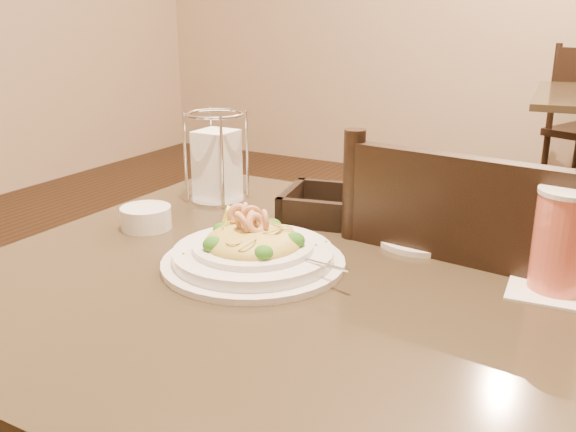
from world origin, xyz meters
The scene contains 8 objects.
main_table centered at (0.00, 0.00, 0.51)m, with size 0.90×0.90×0.74m.
dining_chair_near centered at (0.23, 0.30, 0.50)m, with size 0.46×0.46×0.93m.
pasta_bowl centered at (-0.05, -0.01, 0.77)m, with size 0.31×0.28×0.09m.
drink_glass centered at (0.37, 0.13, 0.82)m, with size 0.14×0.14×0.15m.
bread_basket centered at (-0.03, 0.26, 0.76)m, with size 0.22×0.19×0.05m.
napkin_caddy centered at (-0.29, 0.25, 0.82)m, with size 0.11×0.11×0.18m.
side_plate centered at (0.14, 0.22, 0.75)m, with size 0.15×0.15×0.01m, color white.
butter_ramekin centered at (-0.31, 0.05, 0.76)m, with size 0.09×0.09×0.04m, color white.
Camera 1 is at (0.45, -0.77, 1.12)m, focal length 40.00 mm.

